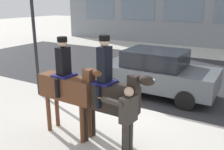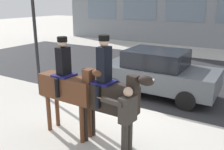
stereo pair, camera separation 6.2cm
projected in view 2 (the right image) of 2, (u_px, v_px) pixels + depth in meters
The scene contains 7 objects.
ground_plane at pixel (124, 111), 7.84m from camera, with size 80.00×80.00×0.00m, color beige.
road_surface at pixel (172, 75), 11.73m from camera, with size 25.32×8.50×0.01m.
mounted_horse_lead at pixel (68, 86), 6.16m from camera, with size 1.97×0.65×2.52m.
mounted_horse_companion at pixel (108, 93), 5.67m from camera, with size 1.95×0.65×2.63m.
pedestrian_bystander at pixel (127, 118), 5.18m from camera, with size 0.87×0.44×1.67m.
street_car_near_lane at pixel (158, 72), 9.09m from camera, with size 4.16×2.01×1.64m.
traffic_light at pixel (33, 16), 8.49m from camera, with size 0.24×0.29×4.27m.
Camera 2 is at (3.39, -6.35, 3.33)m, focal length 40.00 mm.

